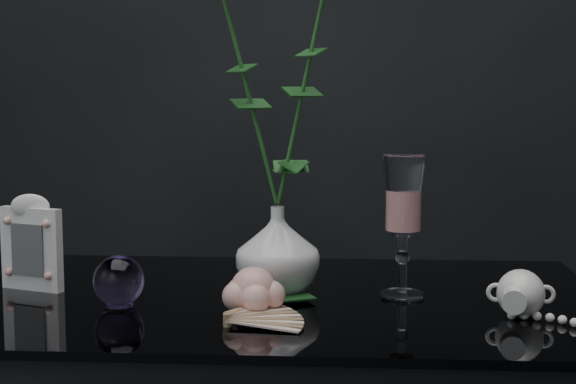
# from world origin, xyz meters

# --- Properties ---
(vase) EXTENTS (0.15, 0.15, 0.13)m
(vase) POSITION_xyz_m (0.05, 0.07, 0.83)
(vase) COLOR white
(vase) RESTS_ON table
(wine_glass) EXTENTS (0.08, 0.08, 0.21)m
(wine_glass) POSITION_xyz_m (0.23, 0.06, 0.87)
(wine_glass) COLOR white
(wine_glass) RESTS_ON table
(picture_frame) EXTENTS (0.13, 0.12, 0.15)m
(picture_frame) POSITION_xyz_m (-0.32, 0.07, 0.83)
(picture_frame) COLOR white
(picture_frame) RESTS_ON table
(paperweight) EXTENTS (0.09, 0.09, 0.07)m
(paperweight) POSITION_xyz_m (-0.17, -0.02, 0.80)
(paperweight) COLOR #A883D6
(paperweight) RESTS_ON table
(paper_fan) EXTENTS (0.22, 0.18, 0.02)m
(paper_fan) POSITION_xyz_m (-0.00, -0.12, 0.77)
(paper_fan) COLOR #F9E3C7
(paper_fan) RESTS_ON table
(loose_rose) EXTENTS (0.16, 0.20, 0.06)m
(loose_rose) POSITION_xyz_m (0.02, -0.05, 0.79)
(loose_rose) COLOR #F4AC9E
(loose_rose) RESTS_ON table
(pearl_jar) EXTENTS (0.25, 0.26, 0.07)m
(pearl_jar) POSITION_xyz_m (0.38, -0.04, 0.80)
(pearl_jar) COLOR white
(pearl_jar) RESTS_ON table
(roses) EXTENTS (0.24, 0.12, 0.45)m
(roses) POSITION_xyz_m (0.05, 0.06, 1.11)
(roses) COLOR beige
(roses) RESTS_ON vase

